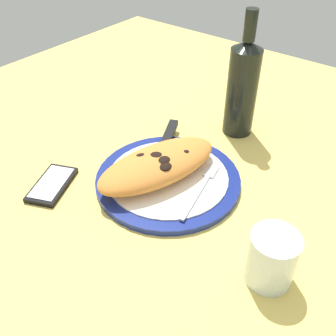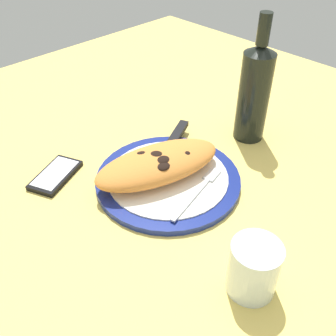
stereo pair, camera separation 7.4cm
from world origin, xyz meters
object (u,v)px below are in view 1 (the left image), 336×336
object	(u,v)px
smartphone	(52,184)
wine_bottle	(242,87)
plate	(168,179)
fork	(202,185)
calzone	(158,165)
water_glass	(271,261)
knife	(167,140)

from	to	relation	value
smartphone	wine_bottle	bearing A→B (deg)	-24.61
plate	wine_bottle	size ratio (longest dim) A/B	1.02
fork	smartphone	world-z (taller)	fork
calzone	water_glass	size ratio (longest dim) A/B	3.15
plate	calzone	world-z (taller)	calzone
plate	smartphone	size ratio (longest dim) A/B	2.26
plate	water_glass	world-z (taller)	water_glass
calzone	water_glass	xyz separation A→B (cm)	(-7.15, -27.51, -0.37)
smartphone	water_glass	bearing A→B (deg)	-80.70
smartphone	calzone	bearing A→B (deg)	-47.36
smartphone	wine_bottle	size ratio (longest dim) A/B	0.45
calzone	plate	bearing A→B (deg)	-59.34
knife	smartphone	world-z (taller)	knife
calzone	wine_bottle	xyz separation A→B (cm)	(25.89, -2.96, 7.19)
calzone	smartphone	bearing A→B (deg)	132.64
fork	smartphone	distance (cm)	29.47
knife	plate	bearing A→B (deg)	-140.82
fork	smartphone	xyz separation A→B (cm)	(-16.85, 24.15, -1.23)
plate	wine_bottle	xyz separation A→B (cm)	(24.88, -1.26, 10.64)
knife	fork	bearing A→B (deg)	-117.41
calzone	wine_bottle	world-z (taller)	wine_bottle
water_glass	knife	bearing A→B (deg)	62.46
smartphone	water_glass	size ratio (longest dim) A/B	1.43
fork	plate	bearing A→B (deg)	103.31
plate	knife	bearing A→B (deg)	39.18
calzone	knife	bearing A→B (deg)	29.63
calzone	knife	distance (cm)	11.97
fork	knife	world-z (taller)	knife
calzone	water_glass	distance (cm)	28.43
fork	water_glass	size ratio (longest dim) A/B	1.89
fork	water_glass	world-z (taller)	water_glass
plate	smartphone	distance (cm)	22.86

